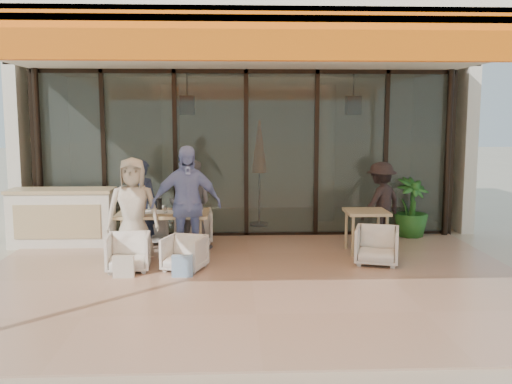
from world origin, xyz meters
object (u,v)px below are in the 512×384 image
host_counter (62,217)px  side_chair (377,244)px  diner_periwinkle (186,205)px  side_table (366,217)px  diner_grey (191,205)px  standing_woman (381,202)px  diner_navy (142,205)px  chair_near_right (184,252)px  potted_palm (411,208)px  dining_table (163,216)px  chair_far_right (193,224)px  chair_far_left (147,224)px  diner_cream (133,211)px  chair_near_left (128,251)px

host_counter → side_chair: size_ratio=2.74×
diner_periwinkle → side_table: 3.04m
diner_grey → standing_woman: 3.50m
diner_periwinkle → side_table: size_ratio=2.52×
diner_grey → diner_navy: bearing=5.0°
side_chair → chair_near_right: bearing=-159.0°
diner_periwinkle → potted_palm: (4.16, 1.74, -0.36)m
dining_table → chair_far_right: dining_table is taller
diner_grey → diner_periwinkle: 0.91m
chair_far_left → side_table: size_ratio=0.99×
dining_table → diner_periwinkle: (0.43, -0.46, 0.25)m
dining_table → diner_periwinkle: diner_periwinkle is taller
chair_near_right → diner_cream: 1.12m
chair_far_left → potted_palm: size_ratio=0.64×
host_counter → standing_woman: 5.80m
dining_table → side_table: bearing=0.3°
chair_far_left → chair_near_left: 1.90m
chair_near_right → diner_grey: bearing=108.2°
chair_far_right → chair_near_right: bearing=84.9°
side_table → dining_table: bearing=-179.7°
standing_woman → potted_palm: 0.81m
chair_far_left → host_counter: bearing=-7.1°
chair_near_left → diner_periwinkle: diner_periwinkle is taller
host_counter → chair_far_left: size_ratio=2.51×
chair_near_right → side_table: 3.17m
dining_table → diner_periwinkle: bearing=-47.0°
chair_far_right → potted_palm: size_ratio=0.61×
host_counter → diner_grey: diner_grey is taller
chair_far_right → chair_far_left: bearing=-5.1°
diner_cream → potted_palm: 5.30m
diner_periwinkle → dining_table: bearing=123.5°
diner_periwinkle → side_chair: size_ratio=2.78×
chair_near_left → side_chair: side_chair is taller
chair_near_right → chair_far_right: bearing=108.2°
host_counter → dining_table: host_counter is taller
diner_grey → chair_far_left: bearing=-25.7°
dining_table → diner_cream: size_ratio=0.89×
host_counter → chair_near_right: (2.33, -1.77, -0.24)m
chair_far_left → side_chair: chair_far_left is taller
diner_navy → potted_palm: (5.00, 0.84, -0.22)m
chair_near_left → diner_navy: 1.48m
host_counter → standing_woman: size_ratio=1.24×
host_counter → diner_grey: (2.33, -0.37, 0.26)m
chair_near_left → potted_palm: size_ratio=0.55×
standing_woman → chair_near_right: bearing=-8.1°
side_chair → diner_navy: bearing=179.7°
chair_near_left → side_table: size_ratio=0.86×
host_counter → side_table: 5.38m
chair_near_right → chair_far_left: bearing=132.1°
standing_woman → side_chair: bearing=37.3°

